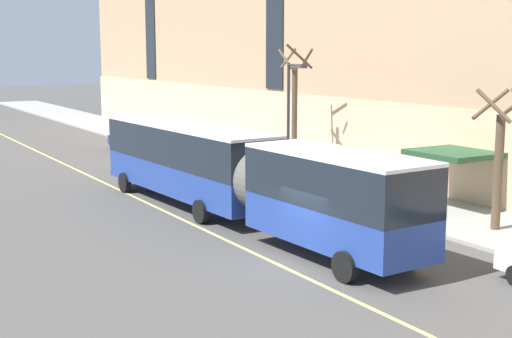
% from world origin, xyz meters
% --- Properties ---
extents(ground_plane, '(260.00, 260.00, 0.00)m').
position_xyz_m(ground_plane, '(0.00, 0.00, 0.00)').
color(ground_plane, '#4C4947').
extents(sidewalk, '(5.45, 160.00, 0.15)m').
position_xyz_m(sidewalk, '(9.39, 3.00, 0.07)').
color(sidewalk, '#9E9B93').
rests_on(sidewalk, ground).
extents(city_bus, '(3.66, 20.76, 3.73)m').
position_xyz_m(city_bus, '(1.13, 6.58, 2.16)').
color(city_bus, navy).
rests_on(city_bus, ground).
extents(parked_car_darkgray_1, '(1.91, 4.34, 1.56)m').
position_xyz_m(parked_car_darkgray_1, '(5.43, 21.34, 0.78)').
color(parked_car_darkgray_1, '#4C4C51').
rests_on(parked_car_darkgray_1, ground).
extents(parked_car_green_2, '(2.00, 4.39, 1.56)m').
position_xyz_m(parked_car_green_2, '(5.56, 11.92, 0.78)').
color(parked_car_green_2, '#23603D').
rests_on(parked_car_green_2, ground).
extents(parked_car_navy_5, '(2.05, 4.51, 1.56)m').
position_xyz_m(parked_car_navy_5, '(5.33, 29.15, 0.78)').
color(parked_car_navy_5, navy).
rests_on(parked_car_navy_5, ground).
extents(street_tree_mid_block, '(1.93, 2.01, 5.61)m').
position_xyz_m(street_tree_mid_block, '(9.09, -0.35, 3.04)').
color(street_tree_mid_block, brown).
rests_on(street_tree_mid_block, sidewalk).
extents(street_tree_far_uptown, '(1.84, 1.65, 7.32)m').
position_xyz_m(street_tree_far_uptown, '(9.06, 13.81, 3.87)').
color(street_tree_far_uptown, brown).
rests_on(street_tree_far_uptown, sidewalk).
extents(street_lamp, '(0.36, 1.48, 6.33)m').
position_xyz_m(street_lamp, '(7.27, 11.48, 4.07)').
color(street_lamp, '#2D2D30').
rests_on(street_lamp, sidewalk).
extents(fire_hydrant, '(0.42, 0.24, 0.72)m').
position_xyz_m(fire_hydrant, '(7.17, 11.30, 0.49)').
color(fire_hydrant, red).
rests_on(fire_hydrant, sidewalk).
extents(lane_centerline, '(0.16, 140.00, 0.01)m').
position_xyz_m(lane_centerline, '(-0.56, 3.00, 0.00)').
color(lane_centerline, '#E0D66B').
rests_on(lane_centerline, ground).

